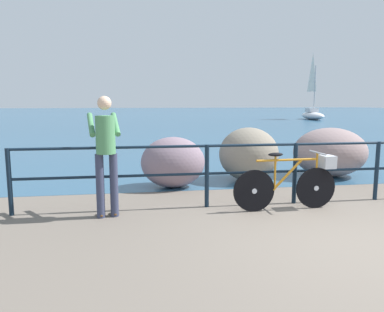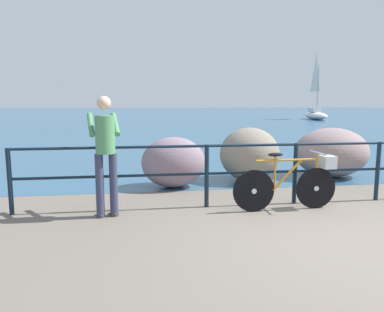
% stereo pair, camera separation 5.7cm
% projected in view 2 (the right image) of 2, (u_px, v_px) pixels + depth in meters
% --- Properties ---
extents(ground_plane, '(120.00, 120.00, 0.10)m').
position_uv_depth(ground_plane, '(178.00, 128.00, 24.17)').
color(ground_plane, '#6B6056').
extents(sea_surface, '(120.00, 90.00, 0.01)m').
position_uv_depth(sea_surface, '(157.00, 114.00, 51.46)').
color(sea_surface, '#2D5675').
rests_on(sea_surface, ground_plane).
extents(promenade_railing, '(9.06, 0.07, 1.02)m').
position_uv_depth(promenade_railing, '(295.00, 166.00, 6.20)').
color(promenade_railing, black).
rests_on(promenade_railing, ground_plane).
extents(bicycle, '(1.70, 0.48, 0.92)m').
position_uv_depth(bicycle, '(294.00, 181.00, 5.87)').
color(bicycle, black).
rests_on(bicycle, ground_plane).
extents(person_at_railing, '(0.52, 0.67, 1.78)m').
position_uv_depth(person_at_railing, '(105.00, 150.00, 5.44)').
color(person_at_railing, '#333851').
rests_on(person_at_railing, ground_plane).
extents(breakwater_boulder_main, '(1.27, 1.28, 1.15)m').
position_uv_depth(breakwater_boulder_main, '(249.00, 154.00, 8.04)').
color(breakwater_boulder_main, gray).
rests_on(breakwater_boulder_main, ground).
extents(breakwater_boulder_left, '(1.27, 0.98, 1.01)m').
position_uv_depth(breakwater_boulder_left, '(173.00, 162.00, 7.40)').
color(breakwater_boulder_left, gray).
rests_on(breakwater_boulder_left, ground).
extents(breakwater_boulder_right, '(1.67, 1.46, 1.11)m').
position_uv_depth(breakwater_boulder_right, '(331.00, 152.00, 8.49)').
color(breakwater_boulder_right, gray).
rests_on(breakwater_boulder_right, ground).
extents(sailboat, '(1.66, 4.49, 6.16)m').
position_uv_depth(sailboat, '(316.00, 112.00, 34.62)').
color(sailboat, white).
rests_on(sailboat, sea_surface).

